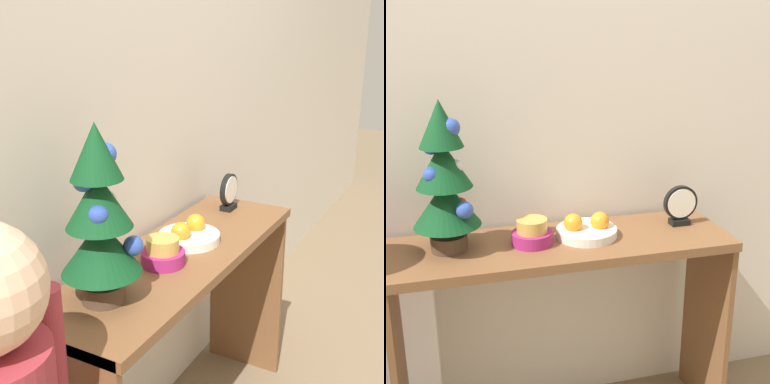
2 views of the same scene
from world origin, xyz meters
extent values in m
cube|color=beige|center=(0.00, 0.38, 1.25)|extent=(7.00, 0.05, 2.50)
cube|color=brown|center=(0.00, 0.17, 0.71)|extent=(1.09, 0.34, 0.03)
cube|color=brown|center=(0.53, 0.17, 0.36)|extent=(0.02, 0.31, 0.73)
cylinder|color=#4C3828|center=(-0.35, 0.19, 0.75)|extent=(0.11, 0.11, 0.05)
cylinder|color=brown|center=(-0.35, 0.19, 0.80)|extent=(0.02, 0.02, 0.04)
cone|color=#0F421E|center=(-0.35, 0.19, 0.88)|extent=(0.20, 0.20, 0.14)
cone|color=#0F421E|center=(-0.35, 0.19, 1.00)|extent=(0.17, 0.17, 0.14)
cone|color=#0F421E|center=(-0.35, 0.19, 1.12)|extent=(0.13, 0.13, 0.14)
sphere|color=#2D4CA8|center=(-0.38, 0.21, 1.05)|extent=(0.05, 0.05, 0.05)
sphere|color=#2D4CA8|center=(-0.32, 0.19, 1.11)|extent=(0.06, 0.06, 0.06)
sphere|color=red|center=(-0.31, 0.22, 0.86)|extent=(0.04, 0.04, 0.04)
sphere|color=#2D4CA8|center=(-0.30, 0.13, 0.87)|extent=(0.05, 0.05, 0.05)
sphere|color=silver|center=(-0.31, 0.19, 0.99)|extent=(0.04, 0.04, 0.04)
sphere|color=#2D4CA8|center=(-0.38, 0.17, 0.98)|extent=(0.05, 0.05, 0.05)
cylinder|color=silver|center=(0.08, 0.18, 0.74)|extent=(0.20, 0.20, 0.03)
sphere|color=orange|center=(0.13, 0.18, 0.78)|extent=(0.06, 0.06, 0.06)
sphere|color=orange|center=(0.04, 0.19, 0.78)|extent=(0.06, 0.06, 0.06)
cylinder|color=#9E2366|center=(-0.10, 0.17, 0.75)|extent=(0.13, 0.13, 0.04)
cylinder|color=gold|center=(-0.10, 0.17, 0.79)|extent=(0.10, 0.10, 0.04)
cube|color=black|center=(0.42, 0.20, 0.74)|extent=(0.07, 0.04, 0.02)
cylinder|color=black|center=(0.42, 0.20, 0.81)|extent=(0.12, 0.02, 0.12)
cylinder|color=white|center=(0.42, 0.19, 0.81)|extent=(0.10, 0.00, 0.10)
cylinder|color=#992D38|center=(-0.62, 0.12, 0.74)|extent=(0.06, 0.06, 0.35)
camera|label=1|loc=(-1.30, -0.58, 1.41)|focal=50.00mm
camera|label=2|loc=(-0.37, -1.36, 1.40)|focal=50.00mm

